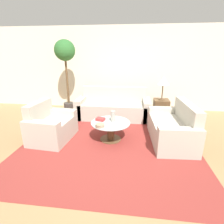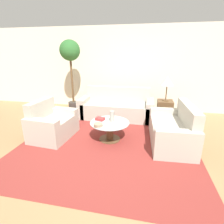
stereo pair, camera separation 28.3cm
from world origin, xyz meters
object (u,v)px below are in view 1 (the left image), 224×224
object	(u,v)px
sofa_main	(113,108)
book_stack	(100,119)
table_lamp	(163,81)
potted_plant	(65,60)
coffee_table	(111,128)
loveseat	(174,129)
bowl	(100,125)
armchair	(50,127)
vase	(113,116)

from	to	relation	value
sofa_main	book_stack	size ratio (longest dim) A/B	9.75
table_lamp	potted_plant	size ratio (longest dim) A/B	0.30
book_stack	table_lamp	bearing A→B (deg)	59.05
sofa_main	coffee_table	bearing A→B (deg)	-85.87
sofa_main	loveseat	distance (m)	1.95
loveseat	coffee_table	xyz separation A→B (m)	(-1.34, -0.11, -0.02)
potted_plant	bowl	world-z (taller)	potted_plant
loveseat	coffee_table	distance (m)	1.34
potted_plant	book_stack	world-z (taller)	potted_plant
armchair	loveseat	xyz separation A→B (m)	(2.64, 0.22, 0.00)
book_stack	bowl	bearing A→B (deg)	-64.67
sofa_main	table_lamp	size ratio (longest dim) A/B	3.19
bowl	table_lamp	bearing A→B (deg)	50.16
loveseat	book_stack	bearing A→B (deg)	-92.14
sofa_main	table_lamp	distance (m)	1.57
armchair	bowl	distance (m)	1.15
coffee_table	vase	xyz separation A→B (m)	(0.04, 0.05, 0.26)
bowl	coffee_table	bearing A→B (deg)	56.15
loveseat	vase	bearing A→B (deg)	-90.91
sofa_main	coffee_table	size ratio (longest dim) A/B	2.51
bowl	sofa_main	bearing A→B (deg)	87.49
vase	book_stack	bearing A→B (deg)	175.25
coffee_table	table_lamp	size ratio (longest dim) A/B	1.27
armchair	vase	size ratio (longest dim) A/B	4.48
coffee_table	loveseat	bearing A→B (deg)	4.51
loveseat	potted_plant	xyz separation A→B (m)	(-2.85, 1.50, 1.32)
loveseat	book_stack	distance (m)	1.57
table_lamp	book_stack	size ratio (longest dim) A/B	3.05
book_stack	potted_plant	bearing A→B (deg)	146.18
coffee_table	vase	world-z (taller)	vase
coffee_table	potted_plant	distance (m)	2.58
sofa_main	book_stack	bearing A→B (deg)	-95.43
vase	book_stack	distance (m)	0.29
table_lamp	book_stack	world-z (taller)	table_lamp
armchair	potted_plant	bearing A→B (deg)	11.36
coffee_table	vase	bearing A→B (deg)	51.85
potted_plant	vase	world-z (taller)	potted_plant
vase	bowl	xyz separation A→B (m)	(-0.22, -0.32, -0.09)
coffee_table	vase	size ratio (longest dim) A/B	3.55
potted_plant	bowl	xyz separation A→B (m)	(1.33, -1.87, -1.17)
potted_plant	loveseat	bearing A→B (deg)	-27.84
sofa_main	armchair	xyz separation A→B (m)	(-1.20, -1.54, -0.00)
sofa_main	potted_plant	size ratio (longest dim) A/B	0.96
loveseat	book_stack	xyz separation A→B (m)	(-1.57, -0.03, 0.15)
potted_plant	coffee_table	bearing A→B (deg)	-46.82
loveseat	coffee_table	size ratio (longest dim) A/B	1.76
loveseat	table_lamp	size ratio (longest dim) A/B	2.24
sofa_main	bowl	bearing A→B (deg)	-92.51
table_lamp	bowl	world-z (taller)	table_lamp
sofa_main	loveseat	size ratio (longest dim) A/B	1.42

